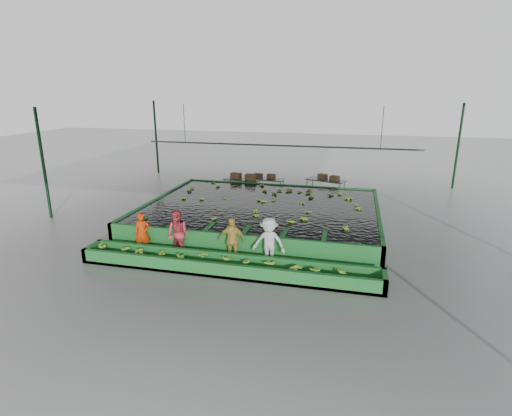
% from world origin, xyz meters
% --- Properties ---
extents(ground, '(80.00, 80.00, 0.00)m').
position_xyz_m(ground, '(0.00, 0.00, 0.00)').
color(ground, gray).
rests_on(ground, ground).
extents(shed_roof, '(20.00, 22.00, 0.04)m').
position_xyz_m(shed_roof, '(0.00, 0.00, 5.00)').
color(shed_roof, slate).
rests_on(shed_roof, shed_posts).
extents(shed_posts, '(20.00, 22.00, 5.00)m').
position_xyz_m(shed_posts, '(0.00, 0.00, 2.50)').
color(shed_posts, black).
rests_on(shed_posts, ground).
extents(flotation_tank, '(10.00, 8.00, 0.90)m').
position_xyz_m(flotation_tank, '(0.00, 1.50, 0.45)').
color(flotation_tank, '#1F732B').
rests_on(flotation_tank, ground).
extents(tank_water, '(9.70, 7.70, 0.00)m').
position_xyz_m(tank_water, '(0.00, 1.50, 0.85)').
color(tank_water, black).
rests_on(tank_water, flotation_tank).
extents(sorting_trough, '(10.00, 1.00, 0.50)m').
position_xyz_m(sorting_trough, '(0.00, -3.60, 0.25)').
color(sorting_trough, '#1F732B').
rests_on(sorting_trough, ground).
extents(cableway_rail, '(0.08, 0.08, 14.00)m').
position_xyz_m(cableway_rail, '(0.00, 5.00, 3.00)').
color(cableway_rail, '#59605B').
rests_on(cableway_rail, shed_roof).
extents(rail_hanger_left, '(0.04, 0.04, 2.00)m').
position_xyz_m(rail_hanger_left, '(-5.00, 5.00, 4.00)').
color(rail_hanger_left, '#59605B').
rests_on(rail_hanger_left, shed_roof).
extents(rail_hanger_right, '(0.04, 0.04, 2.00)m').
position_xyz_m(rail_hanger_right, '(5.00, 5.00, 4.00)').
color(rail_hanger_right, '#59605B').
rests_on(rail_hanger_right, shed_roof).
extents(worker_a, '(0.66, 0.56, 1.52)m').
position_xyz_m(worker_a, '(-3.39, -2.80, 0.76)').
color(worker_a, '#E73808').
rests_on(worker_a, ground).
extents(worker_b, '(0.95, 0.81, 1.71)m').
position_xyz_m(worker_b, '(-2.01, -2.80, 0.85)').
color(worker_b, '#C83D49').
rests_on(worker_b, ground).
extents(worker_c, '(0.96, 0.43, 1.61)m').
position_xyz_m(worker_c, '(-0.03, -2.80, 0.81)').
color(worker_c, gold).
rests_on(worker_c, ground).
extents(worker_d, '(1.14, 0.70, 1.70)m').
position_xyz_m(worker_d, '(1.25, -2.80, 0.85)').
color(worker_d, silver).
rests_on(worker_d, ground).
extents(packing_table_left, '(2.13, 1.11, 0.92)m').
position_xyz_m(packing_table_left, '(-2.17, 6.11, 0.46)').
color(packing_table_left, '#59605B').
rests_on(packing_table_left, ground).
extents(packing_table_mid, '(1.98, 0.90, 0.88)m').
position_xyz_m(packing_table_mid, '(-0.89, 6.70, 0.44)').
color(packing_table_mid, '#59605B').
rests_on(packing_table_mid, ground).
extents(packing_table_right, '(2.29, 1.47, 0.97)m').
position_xyz_m(packing_table_right, '(2.39, 6.87, 0.48)').
color(packing_table_right, '#59605B').
rests_on(packing_table_right, ground).
extents(box_stack_left, '(1.47, 0.59, 0.31)m').
position_xyz_m(box_stack_left, '(-2.11, 6.08, 0.92)').
color(box_stack_left, brown).
rests_on(box_stack_left, packing_table_left).
extents(box_stack_mid, '(1.21, 0.34, 0.26)m').
position_xyz_m(box_stack_mid, '(-1.03, 6.77, 0.88)').
color(box_stack_mid, brown).
rests_on(box_stack_mid, packing_table_mid).
extents(box_stack_right, '(1.24, 0.88, 0.26)m').
position_xyz_m(box_stack_right, '(2.53, 6.83, 0.97)').
color(box_stack_right, brown).
rests_on(box_stack_right, packing_table_right).
extents(floating_bananas, '(9.09, 6.20, 0.12)m').
position_xyz_m(floating_bananas, '(0.00, 2.30, 0.85)').
color(floating_bananas, '#7BB229').
rests_on(floating_bananas, tank_water).
extents(trough_bananas, '(9.57, 0.64, 0.13)m').
position_xyz_m(trough_bananas, '(0.00, -3.60, 0.40)').
color(trough_bananas, '#7BB229').
rests_on(trough_bananas, sorting_trough).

